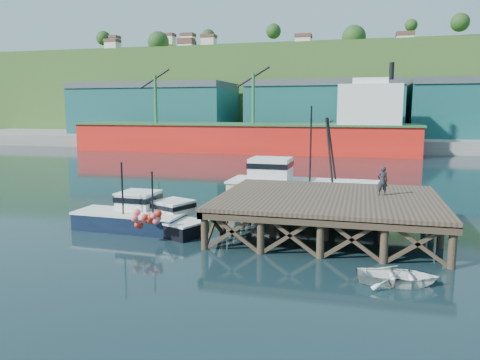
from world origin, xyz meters
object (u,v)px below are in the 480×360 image
(boat_navy, at_px, (132,215))
(boat_black, at_px, (164,219))
(trawler, at_px, (300,186))
(dockworker, at_px, (382,181))
(dinghy, at_px, (397,276))

(boat_navy, xyz_separation_m, boat_black, (1.96, 0.13, -0.16))
(boat_black, relative_size, trawler, 0.56)
(boat_black, relative_size, dockworker, 3.70)
(trawler, bearing_deg, boat_black, -126.42)
(boat_navy, bearing_deg, dockworker, 14.01)
(boat_black, height_order, dinghy, boat_black)
(boat_black, xyz_separation_m, dinghy, (12.47, -5.45, -0.32))
(boat_navy, height_order, boat_black, boat_navy)
(trawler, height_order, dinghy, trawler)
(dinghy, bearing_deg, dockworker, -0.74)
(boat_navy, height_order, dockworker, boat_navy)
(boat_navy, xyz_separation_m, dockworker, (14.04, 2.88, 2.14))
(dinghy, bearing_deg, boat_black, 62.94)
(boat_navy, xyz_separation_m, dinghy, (14.43, -5.32, -0.48))
(boat_navy, bearing_deg, boat_black, 6.16)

